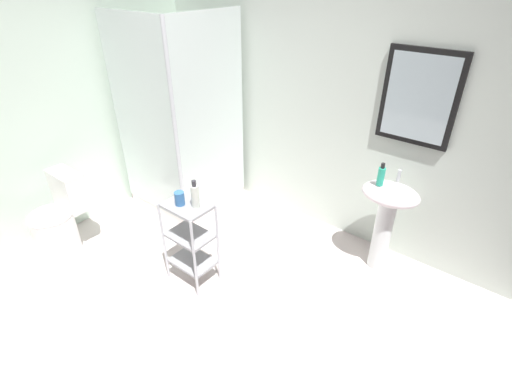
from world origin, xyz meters
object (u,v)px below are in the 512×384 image
at_px(toilet, 59,222).
at_px(hand_soap_bottle, 381,176).
at_px(pedestal_sink, 387,211).
at_px(rinse_cup, 180,198).
at_px(shower_stall, 185,167).
at_px(lotion_bottle_white, 195,196).
at_px(storage_cart, 190,237).

relative_size(toilet, hand_soap_bottle, 4.01).
bearing_deg(pedestal_sink, rinse_cup, -136.47).
bearing_deg(shower_stall, pedestal_sink, 9.22).
distance_m(shower_stall, lotion_bottle_white, 1.30).
bearing_deg(lotion_bottle_white, pedestal_sink, 45.03).
bearing_deg(toilet, storage_cart, 21.95).
height_order(hand_soap_bottle, lotion_bottle_white, hand_soap_bottle).
bearing_deg(storage_cart, rinse_cup, -152.17).
distance_m(pedestal_sink, storage_cart, 1.62).
bearing_deg(storage_cart, hand_soap_bottle, 45.61).
distance_m(pedestal_sink, toilet, 2.88).
height_order(shower_stall, pedestal_sink, shower_stall).
height_order(pedestal_sink, rinse_cup, rinse_cup).
xyz_separation_m(shower_stall, rinse_cup, (0.87, -0.81, 0.33)).
distance_m(pedestal_sink, hand_soap_bottle, 0.33).
bearing_deg(hand_soap_bottle, shower_stall, -171.21).
relative_size(hand_soap_bottle, lotion_bottle_white, 0.85).
xyz_separation_m(pedestal_sink, storage_cart, (-1.16, -1.12, -0.14)).
height_order(lotion_bottle_white, rinse_cup, lotion_bottle_white).
bearing_deg(rinse_cup, hand_soap_bottle, 45.05).
relative_size(pedestal_sink, rinse_cup, 7.48).
distance_m(shower_stall, toilet, 1.32).
bearing_deg(shower_stall, toilet, -103.10).
relative_size(storage_cart, lotion_bottle_white, 3.30).
bearing_deg(toilet, rinse_cup, 21.72).
bearing_deg(toilet, hand_soap_bottle, 34.70).
height_order(pedestal_sink, hand_soap_bottle, hand_soap_bottle).
xyz_separation_m(lotion_bottle_white, rinse_cup, (-0.12, -0.05, -0.04)).
xyz_separation_m(storage_cart, rinse_cup, (-0.04, -0.02, 0.36)).
relative_size(toilet, lotion_bottle_white, 3.39).
distance_m(storage_cart, rinse_cup, 0.36).
bearing_deg(pedestal_sink, shower_stall, -170.78).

